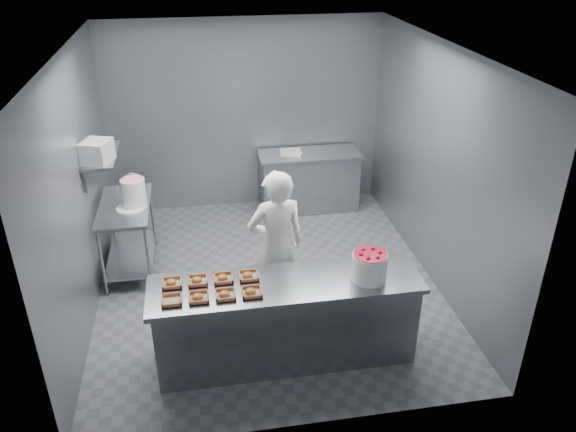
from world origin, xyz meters
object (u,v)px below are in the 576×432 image
object	(u,v)px
tray_2	(225,295)
tray_5	(198,280)
back_counter	(309,181)
tray_6	(223,278)
tray_1	(198,297)
glaze_bucket	(134,192)
tray_7	(248,276)
prep_table	(128,227)
tray_3	(251,292)
tray_4	(172,283)
strawberry_tub	(369,266)
tray_0	(172,300)
appliance	(97,151)
worker	(276,245)
service_counter	(286,320)

from	to	relation	value
tray_2	tray_5	size ratio (longest dim) A/B	1.00
back_counter	tray_5	xyz separation A→B (m)	(-1.72, -3.11, 0.47)
tray_5	tray_6	distance (m)	0.24
tray_1	tray_2	xyz separation A→B (m)	(0.24, 0.00, 0.00)
tray_5	glaze_bucket	size ratio (longest dim) A/B	0.43
tray_1	tray_7	bearing A→B (deg)	29.49
tray_1	tray_7	size ratio (longest dim) A/B	1.00
back_counter	tray_5	world-z (taller)	tray_5
tray_2	tray_5	distance (m)	0.36
prep_table	tray_1	world-z (taller)	tray_1
tray_3	tray_6	bearing A→B (deg)	131.48
back_counter	tray_4	xyz separation A→B (m)	(-1.96, -3.11, 0.47)
tray_3	strawberry_tub	bearing A→B (deg)	3.02
tray_0	tray_5	bearing A→B (deg)	48.88
strawberry_tub	appliance	xyz separation A→B (m)	(-2.61, 1.79, 0.64)
tray_7	tray_0	bearing A→B (deg)	-159.26
tray_1	tray_4	size ratio (longest dim) A/B	1.00
tray_1	appliance	xyz separation A→B (m)	(-1.00, 1.85, 0.76)
tray_0	worker	xyz separation A→B (m)	(1.08, 0.90, -0.06)
back_counter	prep_table	bearing A→B (deg)	-152.99
tray_6	worker	world-z (taller)	worker
tray_7	appliance	size ratio (longest dim) A/B	0.58
tray_3	tray_4	distance (m)	0.77
tray_2	glaze_bucket	size ratio (longest dim) A/B	0.43
prep_table	tray_0	size ratio (longest dim) A/B	6.40
tray_4	appliance	xyz separation A→B (m)	(-0.76, 1.58, 0.76)
tray_1	tray_7	world-z (taller)	same
prep_table	tray_3	world-z (taller)	tray_3
tray_7	glaze_bucket	size ratio (longest dim) A/B	0.43
appliance	strawberry_tub	bearing A→B (deg)	-15.34
back_counter	tray_5	distance (m)	3.59
tray_1	tray_5	world-z (taller)	same
service_counter	tray_0	distance (m)	1.17
tray_7	glaze_bucket	distance (m)	2.10
back_counter	tray_0	size ratio (longest dim) A/B	8.01
appliance	service_counter	bearing A→B (deg)	-24.15
back_counter	worker	xyz separation A→B (m)	(-0.87, -2.48, 0.41)
back_counter	tray_3	bearing A→B (deg)	-110.14
tray_7	prep_table	bearing A→B (deg)	125.79
strawberry_tub	worker	bearing A→B (deg)	132.13
prep_table	back_counter	size ratio (longest dim) A/B	0.80
tray_4	tray_7	world-z (taller)	same
tray_5	appliance	world-z (taller)	appliance
back_counter	appliance	world-z (taller)	appliance
worker	strawberry_tub	size ratio (longest dim) A/B	5.11
back_counter	tray_7	xyz separation A→B (m)	(-1.24, -3.11, 0.47)
tray_1	tray_7	distance (m)	0.55
service_counter	tray_3	world-z (taller)	tray_3
tray_5	tray_0	bearing A→B (deg)	-131.12
service_counter	tray_1	xyz separation A→B (m)	(-0.82, -0.14, 0.47)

